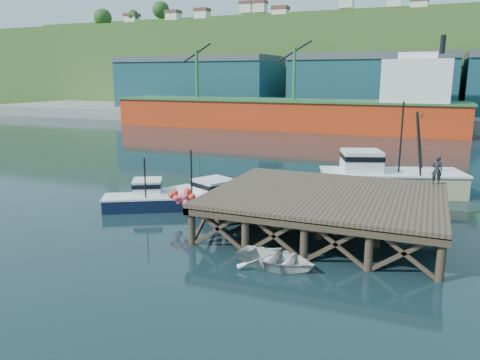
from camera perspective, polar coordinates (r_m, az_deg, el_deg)
The scene contains 12 objects.
ground at distance 27.63m, azimuth -0.90°, elevation -4.75°, with size 300.00×300.00×0.00m, color black.
wharf at distance 25.35m, azimuth 10.44°, elevation -2.00°, with size 12.00×10.00×2.62m.
far_quay at distance 95.11m, azimuth 16.02°, elevation 7.70°, with size 160.00×40.00×2.00m, color gray.
warehouse_left at distance 100.15m, azimuth -4.84°, elevation 11.51°, with size 32.00×16.00×9.00m, color #194253.
warehouse_mid at distance 89.88m, azimuth 15.87°, elevation 10.98°, with size 28.00×16.00×9.00m, color #194253.
cargo_ship at distance 74.84m, azimuth 7.66°, elevation 8.67°, with size 55.50×10.00×13.75m.
hillside at distance 124.73m, azimuth 17.91°, elevation 13.23°, with size 220.00×50.00×22.00m, color #2D511E.
boat_navy at distance 30.22m, azimuth -11.27°, elevation -2.15°, with size 5.66×4.30×3.37m.
boat_black at distance 29.72m, azimuth -4.47°, elevation -2.13°, with size 6.58×5.56×3.85m.
trawler at distance 34.71m, azimuth 17.65°, elevation 0.53°, with size 10.37×6.51×6.54m.
dinghy at distance 20.88m, azimuth 4.41°, elevation -9.53°, with size 2.62×3.66×0.76m, color silver.
dockworker at distance 29.15m, azimuth 22.86°, elevation 1.15°, with size 0.60×0.40×1.66m, color black.
Camera 1 is at (10.37, -24.26, 8.21)m, focal length 35.00 mm.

